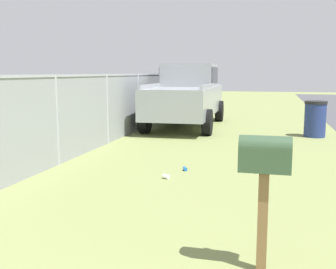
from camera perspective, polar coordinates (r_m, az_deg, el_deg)
The scene contains 6 objects.
mailbox at distance 3.73m, azimuth 13.21°, elevation -4.12°, with size 0.22×0.45×1.25m.
pickup_truck at distance 13.97m, azimuth 2.69°, elevation 5.72°, with size 5.50×2.23×2.09m.
trash_bin at distance 12.28m, azimuth 19.68°, elevation 2.05°, with size 0.61×0.61×1.01m.
fence_section at distance 10.51m, azimuth -8.45°, elevation 3.86°, with size 15.27×0.07×1.76m.
litter_can_by_mailbox at distance 7.65m, azimuth 2.37°, elevation -4.76°, with size 0.07×0.07×0.12m, color blue.
litter_cup_near_hydrant at distance 7.07m, azimuth -0.28°, elevation -5.82°, with size 0.08×0.08×0.10m, color white.
Camera 1 is at (-0.29, -0.62, 1.79)m, focal length 44.07 mm.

